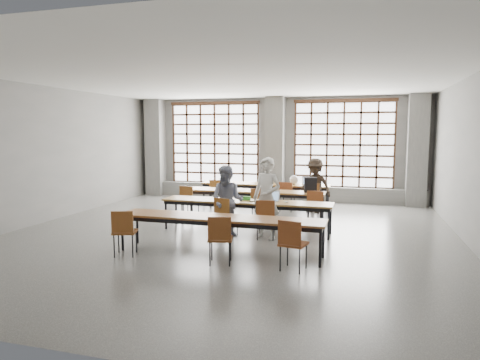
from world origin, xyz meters
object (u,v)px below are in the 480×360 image
desk_row_c (246,203)px  backpack (310,185)px  chair_back_left (216,191)px  student_back (315,186)px  desk_row_d (220,220)px  chair_back_mid (287,193)px  chair_mid_right (315,204)px  chair_front_left (225,213)px  red_pouch (125,229)px  student_male (267,198)px  laptop_back (308,183)px  student_female (227,201)px  green_box (245,198)px  chair_near_mid (220,235)px  chair_near_right (292,240)px  chair_near_left (124,228)px  chair_back_right (314,195)px  mouse (286,202)px  phone (253,201)px  chair_mid_left (188,198)px  plastic_bag (294,180)px  desk_row_a (265,186)px  desk_row_b (252,193)px  chair_mid_centre (260,201)px  chair_front_right (266,215)px

desk_row_c → backpack: backpack is taller
chair_back_left → student_back: size_ratio=0.56×
desk_row_d → chair_back_mid: bearing=84.3°
chair_mid_right → chair_front_left: bearing=-135.5°
chair_front_left → red_pouch: 2.32m
desk_row_d → chair_back_left: (-1.71, 4.71, -0.13)m
student_male → laptop_back: student_male is taller
student_back → student_female: bearing=-91.6°
red_pouch → green_box: bearing=57.6°
chair_near_mid → chair_near_right: size_ratio=1.00×
chair_near_left → red_pouch: (-0.02, 0.08, -0.04)m
chair_back_right → chair_front_left: size_ratio=1.00×
chair_near_mid → mouse: (0.72, 2.56, 0.21)m
phone → chair_back_mid: bearing=84.1°
chair_near_mid → student_male: (0.37, 2.08, 0.35)m
student_male → chair_mid_left: bearing=165.7°
chair_near_right → mouse: size_ratio=8.98×
chair_near_left → laptop_back: (2.69, 6.07, 0.25)m
red_pouch → phone: bearing=52.1°
desk_row_c → student_male: 0.81m
green_box → laptop_back: bearing=72.6°
chair_mid_right → chair_mid_left: bearing=180.0°
chair_front_left → student_female: size_ratio=0.56×
desk_row_d → student_male: bearing=67.8°
mouse → plastic_bag: 3.47m
desk_row_a → laptop_back: bearing=4.6°
student_back → phone: bearing=-86.8°
desk_row_b → chair_mid_centre: chair_mid_centre is taller
chair_front_left → chair_back_left: bearing=112.2°
chair_back_left → chair_front_right: size_ratio=1.00×
desk_row_a → chair_front_left: size_ratio=4.55×
desk_row_c → red_pouch: bearing=-124.1°
chair_mid_right → student_back: 1.77m
chair_mid_centre → chair_front_right: size_ratio=1.00×
desk_row_b → desk_row_c: same height
desk_row_d → mouse: 2.15m
chair_back_left → chair_front_left: 3.65m
chair_near_right → red_pouch: chair_near_right is taller
chair_back_mid → chair_near_left: same height
student_female → student_back: bearing=64.2°
student_male → desk_row_a: bearing=121.9°
desk_row_a → student_female: (0.02, -3.88, 0.13)m
chair_near_left → student_female: bearing=56.7°
plastic_bag → chair_front_right: bearing=-89.6°
mouse → phone: mouse is taller
desk_row_d → backpack: (1.26, 3.77, 0.27)m
chair_back_right → chair_front_left: (-1.59, -3.38, 0.00)m
desk_row_b → student_back: 1.96m
chair_mid_right → chair_back_right: bearing=97.4°
chair_near_mid → green_box: (-0.28, 2.66, 0.24)m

